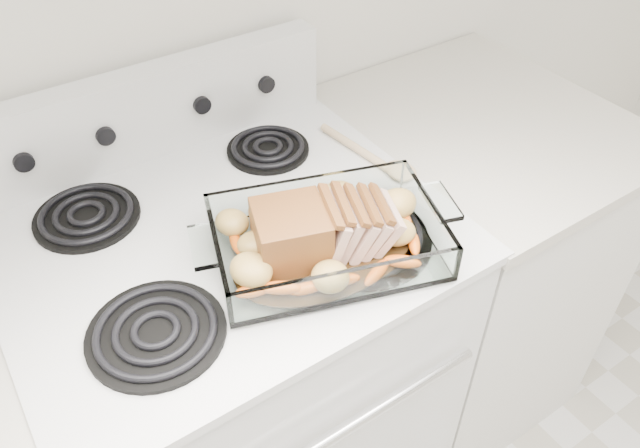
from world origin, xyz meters
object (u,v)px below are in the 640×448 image
electric_range (242,376)px  pork_roast (315,234)px  baking_dish (327,243)px  counter_right (457,265)px

electric_range → pork_roast: electric_range is taller
electric_range → baking_dish: size_ratio=3.02×
counter_right → pork_roast: (-0.57, -0.16, 0.53)m
electric_range → counter_right: size_ratio=1.20×
counter_right → baking_dish: (-0.55, -0.16, 0.50)m
counter_right → electric_range: bearing=179.9°
electric_range → counter_right: bearing=-0.1°
electric_range → counter_right: electric_range is taller
counter_right → pork_roast: 0.80m
electric_range → counter_right: (0.66, -0.00, -0.02)m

